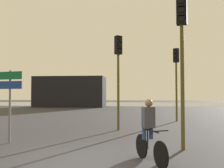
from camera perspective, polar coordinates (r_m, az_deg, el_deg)
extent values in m
plane|color=#333338|center=(6.71, -8.74, -17.39)|extent=(120.00, 120.00, 0.00)
cube|color=slate|center=(42.88, 3.36, -4.57)|extent=(80.00, 16.00, 0.01)
cube|color=black|center=(33.97, -9.50, -1.77)|extent=(9.22, 4.00, 4.02)
cylinder|color=#4C4719|center=(12.09, 1.46, -1.84)|extent=(0.12, 0.12, 3.68)
cube|color=black|center=(12.32, 1.45, 8.87)|extent=(0.40, 0.38, 0.90)
cylinder|color=black|center=(12.27, 1.79, 10.30)|extent=(0.17, 0.14, 0.19)
cube|color=black|center=(12.28, 1.84, 10.82)|extent=(0.22, 0.21, 0.02)
cylinder|color=black|center=(12.21, 1.79, 8.97)|extent=(0.17, 0.14, 0.19)
cube|color=black|center=(12.22, 1.84, 9.49)|extent=(0.22, 0.21, 0.02)
cylinder|color=black|center=(12.16, 1.79, 7.63)|extent=(0.17, 0.14, 0.19)
cube|color=black|center=(12.16, 1.84, 8.16)|extent=(0.22, 0.21, 0.02)
cylinder|color=#4C4719|center=(8.19, 15.81, -0.59)|extent=(0.12, 0.12, 3.96)
cube|color=black|center=(8.61, 15.63, 15.81)|extent=(0.37, 0.31, 0.90)
cylinder|color=black|center=(8.58, 15.53, 17.93)|extent=(0.19, 0.08, 0.19)
cylinder|color=black|center=(8.48, 15.55, 16.09)|extent=(0.19, 0.08, 0.19)
cube|color=black|center=(8.50, 15.53, 16.84)|extent=(0.21, 0.16, 0.02)
cylinder|color=black|center=(8.39, 15.57, 14.21)|extent=(0.19, 0.08, 0.19)
cube|color=black|center=(8.41, 15.55, 14.97)|extent=(0.21, 0.16, 0.02)
cylinder|color=#4C4719|center=(16.46, 14.52, -1.72)|extent=(0.12, 0.12, 3.77)
cube|color=black|center=(16.64, 14.44, 6.35)|extent=(0.40, 0.38, 0.90)
cylinder|color=black|center=(16.57, 14.23, 7.40)|extent=(0.17, 0.13, 0.19)
cube|color=black|center=(16.57, 14.20, 7.79)|extent=(0.22, 0.21, 0.02)
cylinder|color=black|center=(16.52, 14.24, 6.41)|extent=(0.17, 0.13, 0.19)
cube|color=black|center=(16.52, 14.21, 6.79)|extent=(0.22, 0.21, 0.02)
cylinder|color=black|center=(16.48, 14.25, 5.41)|extent=(0.17, 0.13, 0.19)
cube|color=black|center=(16.48, 14.22, 5.80)|extent=(0.22, 0.21, 0.02)
cylinder|color=slate|center=(9.69, -22.30, -4.78)|extent=(0.08, 0.08, 2.60)
cube|color=#116038|center=(9.66, -22.42, 1.80)|extent=(1.07, 0.30, 0.28)
cube|color=navy|center=(9.64, -22.45, -0.21)|extent=(1.07, 0.30, 0.28)
cylinder|color=black|center=(6.14, 11.08, -15.66)|extent=(0.30, 0.62, 0.66)
cylinder|color=black|center=(7.05, 6.76, -13.91)|extent=(0.30, 0.62, 0.66)
cylinder|color=black|center=(6.50, 8.73, -10.43)|extent=(0.38, 0.78, 0.04)
cylinder|color=black|center=(6.66, 8.14, -12.18)|extent=(0.04, 0.04, 0.55)
cylinder|color=black|center=(6.07, 10.80, -10.51)|extent=(0.43, 0.21, 0.03)
cylinder|color=navy|center=(6.58, 7.34, -9.89)|extent=(0.11, 0.11, 0.60)
cylinder|color=navy|center=(6.67, 8.91, -9.78)|extent=(0.11, 0.11, 0.60)
cube|color=#3F3F47|center=(6.55, 8.32, -7.55)|extent=(0.36, 0.30, 0.54)
sphere|color=#846047|center=(6.50, 8.42, -4.32)|extent=(0.20, 0.20, 0.20)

